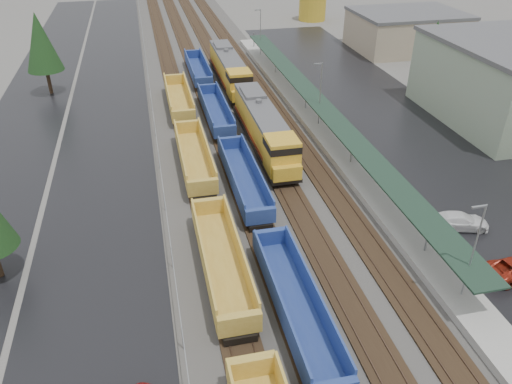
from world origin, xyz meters
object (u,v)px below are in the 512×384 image
locomotive_trail (230,70)px  well_string_blue (265,230)px  well_string_yellow (222,261)px  storage_tank (312,6)px  locomotive_lead (264,128)px  parked_car_east_c (460,221)px

locomotive_trail → well_string_blue: 37.88m
well_string_yellow → storage_tank: storage_tank is taller
locomotive_lead → well_string_yellow: size_ratio=0.24×
locomotive_lead → well_string_yellow: 21.32m
storage_tank → well_string_blue: bearing=-111.0°
storage_tank → locomotive_trail: bearing=-123.1°
locomotive_lead → locomotive_trail: bearing=90.0°
locomotive_trail → locomotive_lead: bearing=-90.0°
well_string_yellow → storage_tank: (33.27, 79.49, 1.67)m
locomotive_lead → well_string_yellow: (-8.00, -19.73, -1.19)m
locomotive_lead → parked_car_east_c: bearing=-56.0°
parked_car_east_c → well_string_yellow: bearing=109.1°
locomotive_trail → parked_car_east_c: locomotive_trail is taller
parked_car_east_c → well_string_blue: bearing=99.2°
well_string_yellow → parked_car_east_c: well_string_yellow is taller
locomotive_trail → well_string_yellow: size_ratio=0.24×
well_string_blue → storage_tank: (29.27, 76.41, 1.74)m
locomotive_lead → locomotive_trail: size_ratio=1.00×
well_string_yellow → storage_tank: bearing=67.3°
locomotive_lead → well_string_blue: bearing=-103.5°
well_string_blue → parked_car_east_c: 16.48m
well_string_yellow → parked_car_east_c: bearing=3.8°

